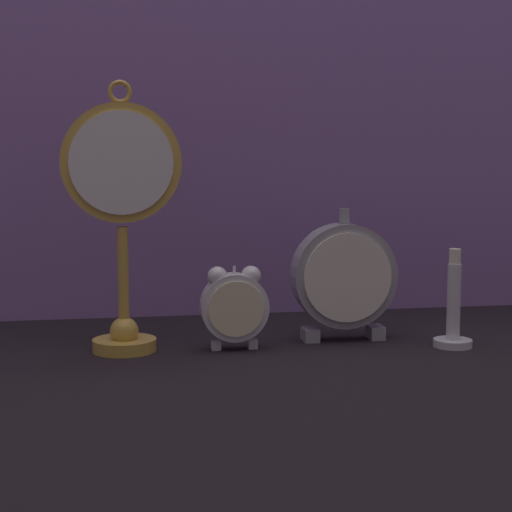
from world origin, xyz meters
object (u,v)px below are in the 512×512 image
Objects in this scene: pocket_watch_on_stand at (122,210)px; mantel_clock_silver at (344,277)px; alarm_clock_twin_bell at (234,304)px; brass_candlestick at (453,316)px.

mantel_clock_silver is (0.30, 0.02, -0.10)m from pocket_watch_on_stand.
pocket_watch_on_stand is 0.19m from alarm_clock_twin_bell.
alarm_clock_twin_bell is 0.16m from mantel_clock_silver.
pocket_watch_on_stand is 0.31m from mantel_clock_silver.
alarm_clock_twin_bell is 0.84× the size of brass_candlestick.
mantel_clock_silver is 1.38× the size of brass_candlestick.
mantel_clock_silver is at bearing 3.25° from pocket_watch_on_stand.
mantel_clock_silver is at bearing 11.29° from alarm_clock_twin_bell.
alarm_clock_twin_bell is at bearing 173.10° from brass_candlestick.
brass_candlestick is (0.43, -0.05, -0.14)m from pocket_watch_on_stand.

